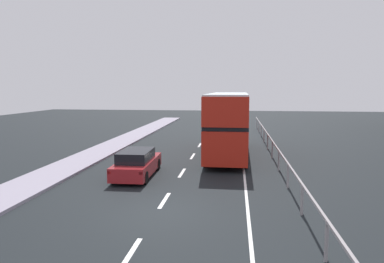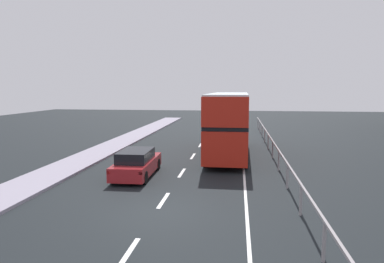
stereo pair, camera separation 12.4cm
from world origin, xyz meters
name	(u,v)px [view 2 (the right image)]	position (x,y,z in m)	size (l,w,h in m)	color
ground_plane	(156,212)	(0.00, 0.00, -0.05)	(73.15, 120.00, 0.10)	black
lane_paint_markings	(223,163)	(2.10, 8.79, 0.00)	(3.49, 46.00, 0.01)	silver
bridge_side_railing	(276,149)	(5.27, 9.00, 0.93)	(0.10, 42.00, 1.16)	gray
double_decker_bus_red	(229,122)	(2.37, 11.63, 2.26)	(2.72, 11.08, 4.22)	#B31F12
hatchback_car_near	(137,164)	(-2.21, 5.03, 0.68)	(1.82, 4.48, 1.40)	maroon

